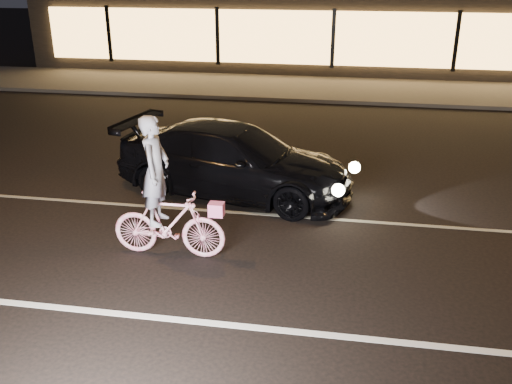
# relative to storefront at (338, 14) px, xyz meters

# --- Properties ---
(ground) EXTENTS (90.00, 90.00, 0.00)m
(ground) POSITION_rel_storefront_xyz_m (0.00, -18.97, -2.15)
(ground) COLOR black
(ground) RESTS_ON ground
(lane_stripe_near) EXTENTS (60.00, 0.12, 0.01)m
(lane_stripe_near) POSITION_rel_storefront_xyz_m (0.00, -20.47, -2.14)
(lane_stripe_near) COLOR silver
(lane_stripe_near) RESTS_ON ground
(lane_stripe_far) EXTENTS (60.00, 0.10, 0.01)m
(lane_stripe_far) POSITION_rel_storefront_xyz_m (0.00, -16.97, -2.14)
(lane_stripe_far) COLOR gray
(lane_stripe_far) RESTS_ON ground
(sidewalk) EXTENTS (30.00, 4.00, 0.12)m
(sidewalk) POSITION_rel_storefront_xyz_m (0.00, -5.97, -2.09)
(sidewalk) COLOR #383533
(sidewalk) RESTS_ON ground
(storefront) EXTENTS (25.40, 8.42, 4.20)m
(storefront) POSITION_rel_storefront_xyz_m (0.00, 0.00, 0.00)
(storefront) COLOR black
(storefront) RESTS_ON ground
(cyclist) EXTENTS (1.82, 0.63, 2.30)m
(cyclist) POSITION_rel_storefront_xyz_m (-1.93, -18.75, -1.33)
(cyclist) COLOR #E53569
(cyclist) RESTS_ON ground
(sedan) EXTENTS (5.09, 2.92, 1.39)m
(sedan) POSITION_rel_storefront_xyz_m (-1.40, -15.99, -1.45)
(sedan) COLOR black
(sedan) RESTS_ON ground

